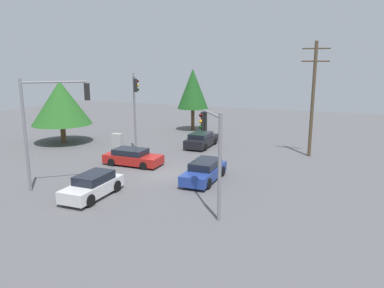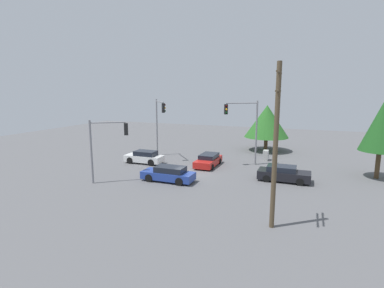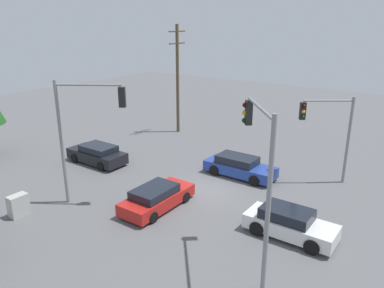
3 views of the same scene
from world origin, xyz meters
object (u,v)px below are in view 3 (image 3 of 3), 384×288
Objects in this scene: traffic_signal_main at (329,125)px; traffic_signal_cross at (84,122)px; traffic_signal_aux at (260,162)px; electrical_cabinet at (18,205)px; sedan_dark at (97,154)px; sedan_blue at (239,167)px; sedan_white at (289,223)px; sedan_red at (157,197)px.

traffic_signal_cross reaches higher than traffic_signal_main.
traffic_signal_aux reaches higher than electrical_cabinet.
sedan_dark is at bearing 18.80° from electrical_cabinet.
traffic_signal_main is at bearing -37.81° from traffic_signal_aux.
sedan_blue is 1.10× the size of sedan_white.
sedan_white is 11.66m from traffic_signal_cross.
sedan_white is at bearing -44.71° from traffic_signal_aux.
traffic_signal_cross reaches higher than sedan_white.
sedan_dark is 0.81× the size of traffic_signal_main.
traffic_signal_main is 14.39m from traffic_signal_cross.
sedan_blue is 4.00× the size of electrical_cabinet.
electrical_cabinet is at bearing -62.84° from sedan_white.
sedan_dark is (2.74, 7.97, 0.05)m from sedan_red.
traffic_signal_aux is at bearing -33.04° from traffic_signal_cross.
electrical_cabinet is (-11.45, 6.93, -0.07)m from sedan_blue.
sedan_dark is at bearing -13.05° from traffic_signal_main.
sedan_white is 0.95× the size of sedan_dark.
sedan_white is 3.62× the size of electrical_cabinet.
sedan_white is 7.16m from sedan_red.
traffic_signal_cross is 5.56m from electrical_cabinet.
sedan_dark reaches higher than sedan_blue.
traffic_signal_aux is (-3.15, 0.28, 4.07)m from sedan_white.
sedan_white is 13.92m from electrical_cabinet.
sedan_blue is 1.04× the size of sedan_red.
sedan_blue is 0.68× the size of traffic_signal_cross.
sedan_white is (-5.10, -5.45, 0.02)m from sedan_blue.
traffic_signal_aux reaches higher than sedan_dark.
sedan_blue is 0.85× the size of traffic_signal_main.
sedan_white is 0.62× the size of traffic_signal_cross.
sedan_red is 0.65× the size of traffic_signal_aux.
sedan_red is at bearing -47.66° from electrical_cabinet.
traffic_signal_aux is at bearing -14.13° from sedan_red.
sedan_blue reaches higher than electrical_cabinet.
traffic_signal_main is (2.19, -4.85, 3.12)m from sedan_blue.
traffic_signal_cross is (-8.23, 5.04, 4.05)m from sedan_blue.
sedan_red is at bearing -78.26° from sedan_white.
sedan_blue is 6.74m from sedan_red.
traffic_signal_cross is at bearing 50.35° from traffic_signal_aux.
traffic_signal_cross reaches higher than sedan_dark.
sedan_white is at bearing 11.74° from sedan_red.
sedan_blue reaches higher than sedan_red.
sedan_red is 5.63m from traffic_signal_cross.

